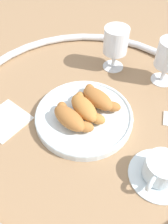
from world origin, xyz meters
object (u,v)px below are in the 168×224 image
object	(u,v)px
folded_napkin	(5,120)
pastry_plate	(84,116)
croissant_large	(70,118)
juice_glass_right	(116,42)
croissant_small	(85,108)
coffee_cup_near	(160,171)
croissant_extra	(99,98)

from	to	relation	value
folded_napkin	pastry_plate	bearing A→B (deg)	66.48
croissant_large	juice_glass_right	size ratio (longest dim) A/B	0.92
croissant_small	folded_napkin	size ratio (longest dim) A/B	1.24
croissant_large	coffee_cup_near	distance (m)	0.24
croissant_small	croissant_extra	xyz separation A→B (m)	(-0.02, 0.05, 0.00)
croissant_extra	juice_glass_right	world-z (taller)	juice_glass_right
croissant_small	juice_glass_right	distance (m)	0.25
croissant_extra	folded_napkin	bearing A→B (deg)	-105.56
pastry_plate	folded_napkin	bearing A→B (deg)	-113.52
coffee_cup_near	folded_napkin	xyz separation A→B (m)	(-0.31, -0.28, -0.02)
croissant_small	croissant_extra	bearing A→B (deg)	108.77
croissant_large	folded_napkin	xyz separation A→B (m)	(-0.10, -0.15, -0.04)
pastry_plate	croissant_extra	world-z (taller)	croissant_extra
pastry_plate	juice_glass_right	bearing A→B (deg)	131.98
coffee_cup_near	croissant_extra	bearing A→B (deg)	-172.35
croissant_large	folded_napkin	size ratio (longest dim) A/B	1.17
pastry_plate	croissant_small	distance (m)	0.03
croissant_small	juice_glass_right	size ratio (longest dim) A/B	0.97
pastry_plate	croissant_large	size ratio (longest dim) A/B	2.03
juice_glass_right	folded_napkin	xyz separation A→B (m)	(0.08, -0.38, -0.09)
pastry_plate	juice_glass_right	world-z (taller)	juice_glass_right
juice_glass_right	folded_napkin	bearing A→B (deg)	-78.22
juice_glass_right	folded_napkin	distance (m)	0.40
croissant_large	croissant_small	size ratio (longest dim) A/B	0.95
pastry_plate	croissant_extra	distance (m)	0.06
coffee_cup_near	juice_glass_right	bearing A→B (deg)	165.48
juice_glass_right	croissant_large	bearing A→B (deg)	-51.82
croissant_extra	folded_napkin	world-z (taller)	croissant_extra
croissant_large	croissant_extra	world-z (taller)	same
coffee_cup_near	juice_glass_right	world-z (taller)	juice_glass_right
juice_glass_right	coffee_cup_near	bearing A→B (deg)	-14.52
folded_napkin	croissant_large	bearing A→B (deg)	56.60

